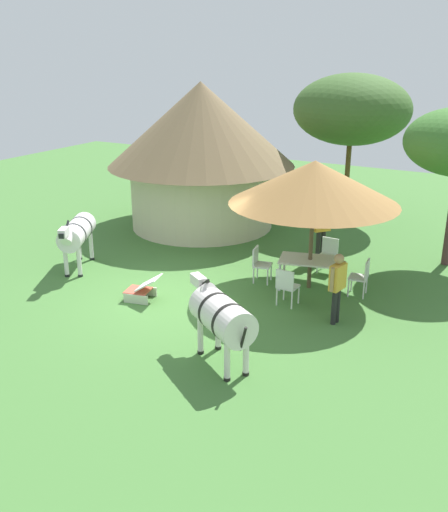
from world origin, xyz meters
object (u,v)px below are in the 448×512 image
object	(u,v)px
patio_dining_table	(310,262)
patio_chair_east_end	(328,253)
patio_chair_near_hut	(287,285)
guest_beside_umbrella	(337,282)
shade_umbrella	(314,182)
patio_chair_near_lawn	(362,275)
zebra_by_umbrella	(77,233)
zebra_nearest_camera	(221,316)
acacia_tree_behind_hut	(352,110)
thatched_hut	(201,147)
guest_behind_table	(322,225)
striped_lounge_chair	(142,290)
patio_chair_west_end	(259,262)

from	to	relation	value
patio_dining_table	patio_chair_east_end	distance (m)	1.28
patio_dining_table	patio_chair_near_hut	xyz separation A→B (m)	(-0.07, -1.27, -0.14)
patio_chair_east_end	guest_beside_umbrella	bearing A→B (deg)	113.83
shade_umbrella	patio_chair_near_hut	world-z (taller)	shade_umbrella
patio_dining_table	patio_chair_near_lawn	bearing A→B (deg)	6.03
zebra_by_umbrella	zebra_nearest_camera	bearing A→B (deg)	129.38
patio_chair_near_lawn	acacia_tree_behind_hut	size ratio (longest dim) A/B	0.19
thatched_hut	patio_chair_near_hut	bearing A→B (deg)	-42.41
patio_chair_near_lawn	guest_beside_umbrella	world-z (taller)	guest_beside_umbrella
guest_beside_umbrella	zebra_by_umbrella	world-z (taller)	guest_beside_umbrella
patio_chair_east_end	guest_behind_table	size ratio (longest dim) A/B	0.52
striped_lounge_chair	patio_chair_east_end	bearing A→B (deg)	-51.96
thatched_hut	acacia_tree_behind_hut	xyz separation A→B (m)	(3.87, 3.16, 1.09)
patio_chair_near_lawn	striped_lounge_chair	world-z (taller)	patio_chair_near_lawn
shade_umbrella	patio_dining_table	distance (m)	1.98
thatched_hut	patio_dining_table	distance (m)	6.30
acacia_tree_behind_hut	striped_lounge_chair	bearing A→B (deg)	-102.45
patio_chair_east_end	zebra_nearest_camera	distance (m)	5.49
guest_beside_umbrella	zebra_nearest_camera	xyz separation A→B (m)	(-1.33, -2.63, 0.02)
thatched_hut	patio_chair_near_lawn	size ratio (longest dim) A/B	6.66
thatched_hut	striped_lounge_chair	xyz separation A→B (m)	(1.88, -5.85, -2.34)
thatched_hut	guest_beside_umbrella	bearing A→B (deg)	-37.80
shade_umbrella	thatched_hut	bearing A→B (deg)	147.03
guest_behind_table	acacia_tree_behind_hut	xyz separation A→B (m)	(-0.74, 4.47, 2.64)
thatched_hut	patio_chair_east_end	xyz separation A→B (m)	(5.07, -2.00, -2.07)
shade_umbrella	guest_behind_table	world-z (taller)	shade_umbrella
patio_chair_west_end	guest_behind_table	size ratio (longest dim) A/B	0.52
patio_chair_east_end	patio_chair_west_end	size ratio (longest dim) A/B	1.00
guest_beside_umbrella	acacia_tree_behind_hut	bearing A→B (deg)	26.76
thatched_hut	shade_umbrella	bearing A→B (deg)	-32.97
thatched_hut	patio_chair_near_hut	size ratio (longest dim) A/B	6.66
patio_chair_east_end	acacia_tree_behind_hut	distance (m)	6.16
patio_chair_west_end	zebra_by_umbrella	world-z (taller)	zebra_by_umbrella
patio_dining_table	guest_beside_umbrella	distance (m)	1.99
shade_umbrella	patio_chair_near_lawn	xyz separation A→B (m)	(1.26, 0.13, -2.12)
striped_lounge_chair	zebra_by_umbrella	world-z (taller)	zebra_by_umbrella
shade_umbrella	patio_chair_near_hut	xyz separation A→B (m)	(-0.07, -1.27, -2.12)
patio_chair_east_end	zebra_nearest_camera	xyz separation A→B (m)	(-0.17, -5.47, 0.45)
shade_umbrella	patio_chair_near_hut	bearing A→B (deg)	-93.17
thatched_hut	guest_beside_umbrella	xyz separation A→B (m)	(6.23, -4.83, -1.65)
guest_beside_umbrella	zebra_nearest_camera	size ratio (longest dim) A/B	0.85
zebra_by_umbrella	guest_behind_table	bearing A→B (deg)	-173.15
zebra_nearest_camera	acacia_tree_behind_hut	size ratio (longest dim) A/B	0.38
patio_dining_table	zebra_nearest_camera	bearing A→B (deg)	-91.84
patio_chair_near_lawn	patio_chair_near_hut	distance (m)	1.94
patio_chair_west_end	shade_umbrella	bearing A→B (deg)	90.00
patio_chair_east_end	patio_chair_near_hut	size ratio (longest dim) A/B	1.00
patio_chair_west_end	acacia_tree_behind_hut	xyz separation A→B (m)	(0.08, 6.67, 3.16)
guest_behind_table	zebra_nearest_camera	size ratio (longest dim) A/B	0.93
shade_umbrella	guest_beside_umbrella	distance (m)	2.60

